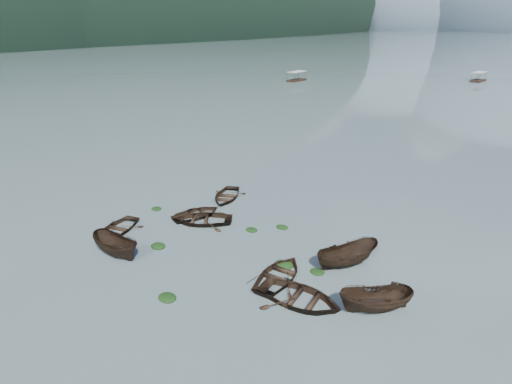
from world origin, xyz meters
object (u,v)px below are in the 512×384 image
Objects in this scene: rowboat_3 at (279,279)px; pontoon_left at (296,81)px; pontoon_centre at (478,81)px; rowboat_0 at (117,232)px.

pontoon_left reaches higher than rowboat_3.
pontoon_left is 47.07m from pontoon_centre.
rowboat_0 is at bearing -66.11° from pontoon_left.
rowboat_3 is 0.72× the size of pontoon_left.
pontoon_centre is (-7.99, 102.64, 0.00)m from rowboat_3.
pontoon_left reaches higher than rowboat_0.
rowboat_3 is at bearing -79.19° from pontoon_centre.
rowboat_0 is 83.67m from pontoon_left.
pontoon_left is (-45.69, 74.45, 0.00)m from rowboat_3.
pontoon_left is at bearing -136.86° from pontoon_centre.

